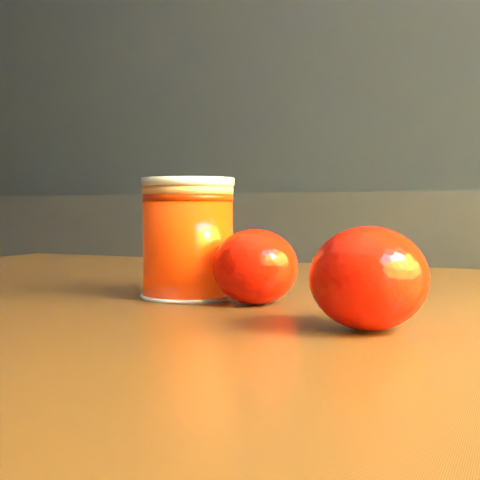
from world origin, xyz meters
The scene contains 5 objects.
kitchen_counter centered at (0.00, 1.45, 0.45)m, with size 3.15×0.60×0.90m, color #424146.
table centered at (0.88, 0.00, 0.69)m, with size 1.17×0.91×0.80m.
juice_glass centered at (0.78, 0.03, 0.84)m, with size 0.07×0.07×0.09m.
orange_front centered at (0.84, 0.02, 0.82)m, with size 0.06×0.06×0.05m, color #FF1705.
orange_back centered at (0.95, -0.03, 0.83)m, with size 0.07×0.07×0.06m, color #FF1705.
Camera 1 is at (1.10, -0.39, 0.87)m, focal length 50.00 mm.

